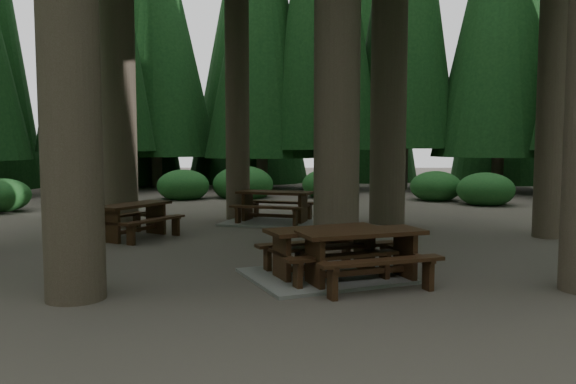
{
  "coord_description": "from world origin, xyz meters",
  "views": [
    {
      "loc": [
        0.03,
        -10.1,
        1.99
      ],
      "look_at": [
        -0.09,
        0.53,
        1.1
      ],
      "focal_mm": 35.0,
      "sensor_mm": 36.0,
      "label": 1
    }
  ],
  "objects_px": {
    "picnic_table_b": "(134,215)",
    "picnic_table_a": "(324,261)",
    "picnic_table_e": "(361,249)",
    "picnic_table_c": "(275,212)"
  },
  "relations": [
    {
      "from": "picnic_table_a",
      "to": "picnic_table_e",
      "type": "bearing_deg",
      "value": -62.92
    },
    {
      "from": "picnic_table_a",
      "to": "picnic_table_e",
      "type": "relative_size",
      "value": 1.26
    },
    {
      "from": "picnic_table_b",
      "to": "picnic_table_e",
      "type": "distance_m",
      "value": 5.93
    },
    {
      "from": "picnic_table_b",
      "to": "picnic_table_c",
      "type": "xyz_separation_m",
      "value": [
        2.94,
        2.38,
        -0.21
      ]
    },
    {
      "from": "picnic_table_b",
      "to": "picnic_table_e",
      "type": "relative_size",
      "value": 0.99
    },
    {
      "from": "picnic_table_c",
      "to": "picnic_table_a",
      "type": "bearing_deg",
      "value": -63.49
    },
    {
      "from": "picnic_table_c",
      "to": "picnic_table_e",
      "type": "bearing_deg",
      "value": -59.67
    },
    {
      "from": "picnic_table_b",
      "to": "picnic_table_a",
      "type": "bearing_deg",
      "value": -104.64
    },
    {
      "from": "picnic_table_e",
      "to": "picnic_table_b",
      "type": "bearing_deg",
      "value": 117.44
    },
    {
      "from": "picnic_table_a",
      "to": "picnic_table_e",
      "type": "xyz_separation_m",
      "value": [
        0.51,
        -0.41,
        0.27
      ]
    }
  ]
}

